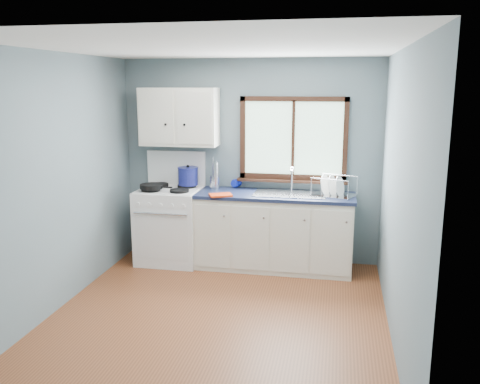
% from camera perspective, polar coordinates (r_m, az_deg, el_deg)
% --- Properties ---
extents(floor, '(3.20, 3.60, 0.02)m').
position_cam_1_polar(floor, '(5.01, -2.62, -14.09)').
color(floor, brown).
rests_on(floor, ground).
extents(ceiling, '(3.20, 3.60, 0.02)m').
position_cam_1_polar(ceiling, '(4.51, -2.93, 16.04)').
color(ceiling, white).
rests_on(ceiling, wall_back).
extents(wall_back, '(3.20, 0.02, 2.50)m').
position_cam_1_polar(wall_back, '(6.34, 1.14, 3.47)').
color(wall_back, slate).
rests_on(wall_back, ground).
extents(wall_front, '(3.20, 0.02, 2.50)m').
position_cam_1_polar(wall_front, '(2.93, -11.29, -7.01)').
color(wall_front, slate).
rests_on(wall_front, ground).
extents(wall_left, '(0.02, 3.60, 2.50)m').
position_cam_1_polar(wall_left, '(5.21, -20.22, 0.85)').
color(wall_left, slate).
rests_on(wall_left, ground).
extents(wall_right, '(0.02, 3.60, 2.50)m').
position_cam_1_polar(wall_right, '(4.50, 17.58, -0.65)').
color(wall_right, slate).
rests_on(wall_right, ground).
extents(gas_range, '(0.76, 0.69, 1.36)m').
position_cam_1_polar(gas_range, '(6.41, -7.83, -3.46)').
color(gas_range, white).
rests_on(gas_range, floor).
extents(base_cabinets, '(1.85, 0.60, 0.88)m').
position_cam_1_polar(base_cabinets, '(6.17, 3.85, -4.81)').
color(base_cabinets, silver).
rests_on(base_cabinets, floor).
extents(countertop, '(1.89, 0.64, 0.04)m').
position_cam_1_polar(countertop, '(6.04, 3.92, -0.36)').
color(countertop, '#131A33').
rests_on(countertop, base_cabinets).
extents(sink, '(0.84, 0.46, 0.44)m').
position_cam_1_polar(sink, '(6.03, 5.61, -0.81)').
color(sink, silver).
rests_on(sink, countertop).
extents(window, '(1.36, 0.10, 1.03)m').
position_cam_1_polar(window, '(6.20, 5.98, 5.32)').
color(window, '#9EC6A8').
rests_on(window, wall_back).
extents(upper_cabinets, '(0.95, 0.35, 0.70)m').
position_cam_1_polar(upper_cabinets, '(6.31, -6.85, 8.37)').
color(upper_cabinets, silver).
rests_on(upper_cabinets, wall_back).
extents(skillet, '(0.42, 0.29, 0.05)m').
position_cam_1_polar(skillet, '(6.20, -9.91, 0.63)').
color(skillet, black).
rests_on(skillet, gas_range).
extents(stockpot, '(0.30, 0.30, 0.25)m').
position_cam_1_polar(stockpot, '(6.36, -5.86, 1.81)').
color(stockpot, navy).
rests_on(stockpot, gas_range).
extents(utensil_crock, '(0.13, 0.13, 0.39)m').
position_cam_1_polar(utensil_crock, '(6.33, -2.85, 1.15)').
color(utensil_crock, silver).
rests_on(utensil_crock, countertop).
extents(thermos, '(0.09, 0.09, 0.33)m').
position_cam_1_polar(thermos, '(6.28, -2.77, 1.86)').
color(thermos, silver).
rests_on(thermos, countertop).
extents(soap_bottle, '(0.14, 0.14, 0.28)m').
position_cam_1_polar(soap_bottle, '(6.32, -0.74, 1.68)').
color(soap_bottle, '#0F1FAC').
rests_on(soap_bottle, countertop).
extents(dish_towel, '(0.31, 0.27, 0.02)m').
position_cam_1_polar(dish_towel, '(5.91, -2.19, -0.34)').
color(dish_towel, red).
rests_on(dish_towel, countertop).
extents(dish_rack, '(0.55, 0.49, 0.24)m').
position_cam_1_polar(dish_rack, '(5.99, 10.43, 0.18)').
color(dish_rack, silver).
rests_on(dish_rack, countertop).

